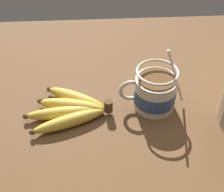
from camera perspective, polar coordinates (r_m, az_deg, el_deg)
name	(u,v)px	position (r cm, az deg, el deg)	size (l,w,h in cm)	color
table	(130,113)	(77.07, 3.36, -3.21)	(90.25, 90.25, 3.48)	brown
coffee_mug	(155,92)	(74.16, 7.78, 0.72)	(15.92, 9.91, 16.16)	beige
banana_bunch	(71,109)	(73.99, -7.53, -2.33)	(20.85, 16.91, 4.03)	#4C381E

